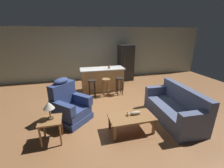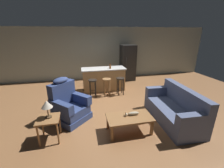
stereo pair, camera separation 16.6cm
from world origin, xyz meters
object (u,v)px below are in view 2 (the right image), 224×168
at_px(bar_stool_left, 93,85).
at_px(bar_stool_right, 120,83).
at_px(bar_stool_middle, 107,84).
at_px(recliner_near_lamp, 69,105).
at_px(kitchen_island, 104,79).
at_px(bottle_tall_green, 110,66).
at_px(end_table, 49,122).
at_px(refrigerator, 128,63).
at_px(couch, 175,109).
at_px(fish_figurine, 132,114).
at_px(coffee_table, 129,119).
at_px(table_lamp, 47,105).

xyz_separation_m(bar_stool_left, bar_stool_right, (1.08, 0.00, 0.00)).
bearing_deg(bar_stool_middle, recliner_near_lamp, -133.65).
bearing_deg(bar_stool_left, kitchen_island, 50.30).
bearing_deg(bottle_tall_green, bar_stool_left, -147.07).
height_order(end_table, bar_stool_right, bar_stool_right).
bearing_deg(kitchen_island, refrigerator, 39.72).
bearing_deg(couch, fish_figurine, 9.24).
height_order(coffee_table, bar_stool_right, bar_stool_right).
distance_m(end_table, bar_stool_left, 2.53).
height_order(kitchen_island, bottle_tall_green, bottle_tall_green).
relative_size(kitchen_island, refrigerator, 1.02).
height_order(coffee_table, kitchen_island, kitchen_island).
relative_size(fish_figurine, bar_stool_right, 0.50).
height_order(fish_figurine, bar_stool_left, bar_stool_left).
bearing_deg(kitchen_island, end_table, -121.01).
relative_size(coffee_table, couch, 0.57).
bearing_deg(bar_stool_middle, fish_figurine, -84.69).
bearing_deg(couch, bar_stool_middle, -52.31).
distance_m(end_table, table_lamp, 0.41).
relative_size(fish_figurine, end_table, 0.61).
bearing_deg(bar_stool_right, fish_figurine, -98.17).
relative_size(bar_stool_middle, bar_stool_right, 1.00).
xyz_separation_m(coffee_table, bar_stool_right, (0.41, 2.34, 0.11)).
bearing_deg(bar_stool_right, refrigerator, 64.15).
distance_m(couch, kitchen_island, 3.16).
bearing_deg(fish_figurine, couch, 6.84).
height_order(end_table, bar_stool_middle, bar_stool_middle).
bearing_deg(fish_figurine, coffee_table, -147.72).
bearing_deg(bottle_tall_green, couch, -64.33).
bearing_deg(coffee_table, table_lamp, 175.53).
height_order(refrigerator, bottle_tall_green, refrigerator).
relative_size(fish_figurine, bar_stool_middle, 0.50).
distance_m(bar_stool_left, bottle_tall_green, 1.09).
xyz_separation_m(recliner_near_lamp, end_table, (-0.39, -0.82, 0.04)).
distance_m(bar_stool_left, bar_stool_middle, 0.54).
distance_m(fish_figurine, couch, 1.31).
xyz_separation_m(end_table, bar_stool_left, (1.20, 2.23, 0.01)).
height_order(bar_stool_right, bottle_tall_green, bottle_tall_green).
xyz_separation_m(bar_stool_middle, bar_stool_right, (0.54, 0.00, 0.00)).
relative_size(bar_stool_left, refrigerator, 0.39).
height_order(couch, bar_stool_right, couch).
bearing_deg(bottle_tall_green, end_table, -125.86).
bearing_deg(bar_stool_right, table_lamp, -135.94).
relative_size(couch, recliner_near_lamp, 1.61).
bearing_deg(couch, coffee_table, 11.05).
bearing_deg(bar_stool_right, end_table, -135.60).
bearing_deg(table_lamp, refrigerator, 51.91).
relative_size(kitchen_island, bar_stool_right, 2.65).
xyz_separation_m(couch, bar_stool_right, (-0.97, 2.13, 0.13)).
bearing_deg(refrigerator, bar_stool_right, -115.85).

